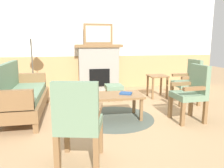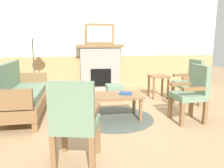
{
  "view_description": "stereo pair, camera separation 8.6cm",
  "coord_description": "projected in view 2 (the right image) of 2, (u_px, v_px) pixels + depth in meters",
  "views": [
    {
      "loc": [
        -0.8,
        -3.79,
        1.38
      ],
      "look_at": [
        0.0,
        0.35,
        0.55
      ],
      "focal_mm": 35.31,
      "sensor_mm": 36.0,
      "label": 1
    },
    {
      "loc": [
        -0.71,
        -3.8,
        1.38
      ],
      "look_at": [
        0.0,
        0.35,
        0.55
      ],
      "focal_mm": 35.31,
      "sensor_mm": 36.0,
      "label": 2
    }
  ],
  "objects": [
    {
      "name": "ground_plane",
      "position": [
        115.0,
        117.0,
        4.06
      ],
      "size": [
        14.0,
        14.0,
        0.0
      ],
      "primitive_type": "plane",
      "color": "tan"
    },
    {
      "name": "framed_picture",
      "position": [
        100.0,
        34.0,
        6.03
      ],
      "size": [
        0.8,
        0.04,
        0.56
      ],
      "color": "brown",
      "rests_on": "fireplace"
    },
    {
      "name": "side_table",
      "position": [
        158.0,
        80.0,
        5.38
      ],
      "size": [
        0.44,
        0.44,
        0.55
      ],
      "color": "brown",
      "rests_on": "ground_plane"
    },
    {
      "name": "round_rug",
      "position": [
        115.0,
        118.0,
        3.99
      ],
      "size": [
        1.41,
        1.41,
        0.01
      ],
      "primitive_type": "cylinder",
      "color": "#4C564C",
      "rests_on": "ground_plane"
    },
    {
      "name": "armchair_near_fireplace",
      "position": [
        190.0,
        80.0,
        4.79
      ],
      "size": [
        0.49,
        0.49,
        0.98
      ],
      "color": "brown",
      "rests_on": "ground_plane"
    },
    {
      "name": "book_on_table",
      "position": [
        125.0,
        93.0,
        3.94
      ],
      "size": [
        0.26,
        0.23,
        0.03
      ],
      "primitive_type": "cube",
      "rotation": [
        0.0,
        0.0,
        -0.46
      ],
      "color": "navy",
      "rests_on": "coffee_table"
    },
    {
      "name": "armchair_by_window_left",
      "position": [
        192.0,
        91.0,
        3.76
      ],
      "size": [
        0.5,
        0.5,
        0.98
      ],
      "color": "brown",
      "rests_on": "ground_plane"
    },
    {
      "name": "floor_lamp_by_couch",
      "position": [
        32.0,
        38.0,
        5.09
      ],
      "size": [
        0.36,
        0.36,
        1.68
      ],
      "color": "#332D28",
      "rests_on": "ground_plane"
    },
    {
      "name": "coffee_table",
      "position": [
        115.0,
        98.0,
        3.92
      ],
      "size": [
        0.96,
        0.56,
        0.44
      ],
      "color": "brown",
      "rests_on": "ground_plane"
    },
    {
      "name": "fireplace",
      "position": [
        100.0,
        67.0,
        6.21
      ],
      "size": [
        1.3,
        0.44,
        1.28
      ],
      "color": "gray",
      "rests_on": "ground_plane"
    },
    {
      "name": "footstool",
      "position": [
        115.0,
        88.0,
        5.2
      ],
      "size": [
        0.4,
        0.4,
        0.36
      ],
      "color": "brown",
      "rests_on": "ground_plane"
    },
    {
      "name": "armchair_front_left",
      "position": [
        75.0,
        119.0,
        2.41
      ],
      "size": [
        0.58,
        0.58,
        0.98
      ],
      "color": "brown",
      "rests_on": "ground_plane"
    },
    {
      "name": "couch",
      "position": [
        22.0,
        95.0,
        4.06
      ],
      "size": [
        0.7,
        1.8,
        0.98
      ],
      "color": "brown",
      "rests_on": "ground_plane"
    },
    {
      "name": "wall_back",
      "position": [
        99.0,
        43.0,
        6.32
      ],
      "size": [
        7.2,
        0.14,
        2.7
      ],
      "color": "white",
      "rests_on": "ground_plane"
    }
  ]
}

